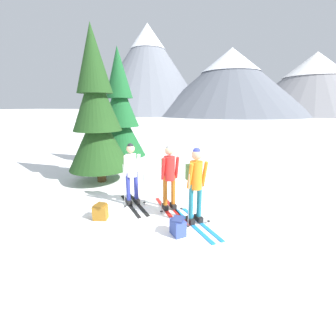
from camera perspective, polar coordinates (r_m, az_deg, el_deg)
The scene contains 9 objects.
ground_plane at distance 5.99m, azimuth -2.61°, elevation -10.83°, with size 400.00×400.00×0.00m, color white.
skier_in_white at distance 6.20m, azimuth -9.08°, elevation -0.66°, with size 1.29×1.39×1.69m.
skier_in_red at distance 5.80m, azimuth 0.27°, elevation -1.53°, with size 1.26×1.63×1.71m.
skier_in_orange at distance 5.14m, azimuth 6.81°, elevation -3.36°, with size 1.32×1.49×1.76m.
pine_tree_near at distance 10.37m, azimuth -11.73°, elevation 12.90°, with size 2.06×2.06×4.98m.
pine_tree_mid at distance 8.23m, azimuth -17.23°, elevation 12.49°, with size 2.12×2.12×5.11m.
backpack_on_snow_front at distance 4.95m, azimuth 2.47°, elevation -14.32°, with size 0.39×0.40×0.38m.
backpack_on_snow_beside at distance 5.79m, azimuth -16.42°, elevation -10.38°, with size 0.37×0.31×0.38m.
mountain_ridge_distant at distance 75.29m, azimuth 14.32°, elevation 20.80°, with size 88.28×53.37×26.40m.
Camera 1 is at (1.73, -5.10, 2.61)m, focal length 24.59 mm.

